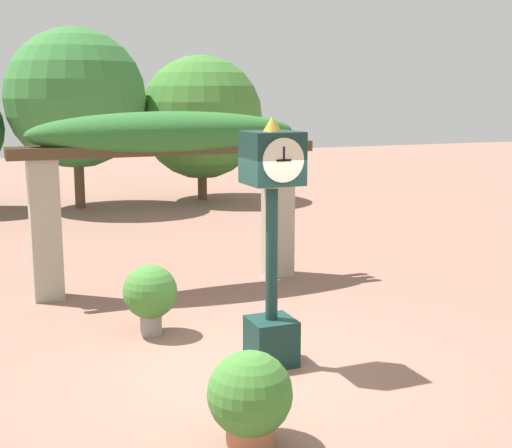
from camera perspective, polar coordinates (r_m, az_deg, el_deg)
ground_plane at (r=8.76m, az=-0.06°, el=-11.27°), size 60.00×60.00×0.00m
pedestal_clock at (r=8.37m, az=1.28°, el=-0.79°), size 0.61×0.66×2.98m
pergola at (r=11.86m, az=-7.12°, el=5.71°), size 5.05×1.06×2.94m
potted_plant_near_left at (r=9.76m, az=-8.46°, el=-5.54°), size 0.74×0.74×0.97m
potted_plant_near_right at (r=6.79m, az=-0.49°, el=-13.64°), size 0.80×0.80×0.90m
tree_line at (r=20.96m, az=-11.50°, el=8.88°), size 10.03×3.96×5.01m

